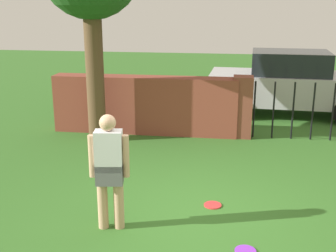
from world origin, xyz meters
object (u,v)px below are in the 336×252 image
object	(u,v)px
person	(109,167)
car	(289,83)
frisbee_red	(213,205)
frisbee_purple	(245,251)

from	to	relation	value
person	car	bearing A→B (deg)	-123.13
person	frisbee_red	xyz separation A→B (m)	(1.36, 0.86, -0.89)
person	frisbee_red	size ratio (longest dim) A/B	6.00
frisbee_red	person	bearing A→B (deg)	-147.56
car	frisbee_purple	world-z (taller)	car
person	car	distance (m)	7.41
car	frisbee_purple	bearing A→B (deg)	-97.46
car	person	bearing A→B (deg)	-111.99
car	frisbee_red	bearing A→B (deg)	-103.80
frisbee_purple	frisbee_red	size ratio (longest dim) A/B	1.00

